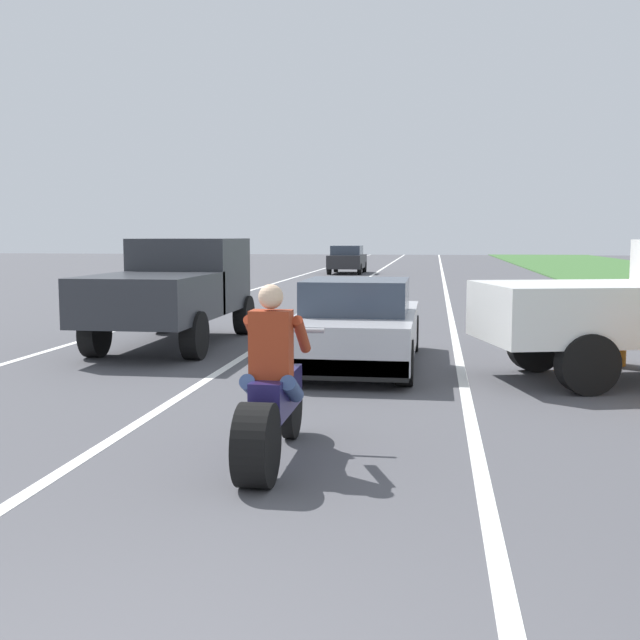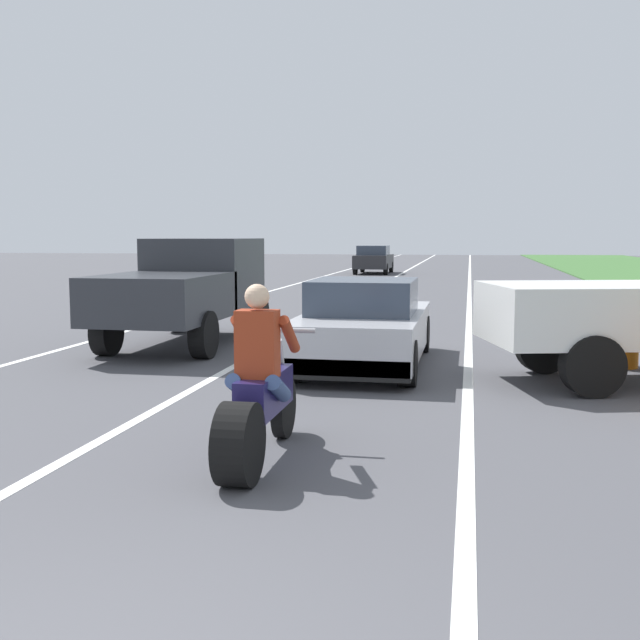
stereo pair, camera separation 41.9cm
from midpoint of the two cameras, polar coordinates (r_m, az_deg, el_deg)
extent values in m
cube|color=white|center=(23.69, -8.73, 1.26)|extent=(0.14, 120.00, 0.01)
cube|color=white|center=(22.64, 8.96, 1.02)|extent=(0.14, 120.00, 0.01)
cube|color=white|center=(22.89, -0.09, 1.16)|extent=(0.14, 120.00, 0.01)
cylinder|color=black|center=(6.39, -6.61, -9.16)|extent=(0.28, 0.69, 0.69)
cylinder|color=black|center=(7.86, -3.66, -6.45)|extent=(0.12, 0.63, 0.63)
cube|color=#1E194C|center=(7.11, -4.90, -5.38)|extent=(0.28, 1.10, 0.36)
cylinder|color=#B2B2B7|center=(7.71, -3.80, -3.92)|extent=(0.08, 0.36, 0.73)
cylinder|color=#A5A5AA|center=(7.63, -3.86, -0.77)|extent=(0.70, 0.05, 0.05)
cube|color=#993319|center=(6.80, -5.39, -1.80)|extent=(0.36, 0.24, 0.60)
sphere|color=beige|center=(6.76, -5.43, 1.73)|extent=(0.22, 0.22, 0.22)
cylinder|color=#384C7A|center=(6.94, -6.74, -5.00)|extent=(0.14, 0.47, 0.32)
cylinder|color=#993319|center=(7.14, -6.53, -1.03)|extent=(0.10, 0.51, 0.40)
cylinder|color=#384C7A|center=(6.86, -3.83, -5.11)|extent=(0.14, 0.47, 0.32)
cylinder|color=#993319|center=(7.04, -3.07, -1.10)|extent=(0.10, 0.51, 0.40)
cube|color=#B7B7BC|center=(12.16, 1.80, -0.89)|extent=(1.80, 4.30, 0.64)
cube|color=#333D4C|center=(11.90, 1.70, 1.76)|extent=(1.56, 1.70, 0.52)
cube|color=black|center=(10.18, 0.46, -3.66)|extent=(1.76, 0.20, 0.28)
cylinder|color=black|center=(13.86, -0.72, -0.87)|extent=(0.24, 0.64, 0.64)
cylinder|color=black|center=(13.70, 5.90, -0.99)|extent=(0.24, 0.64, 0.64)
cylinder|color=black|center=(10.75, -3.44, -2.96)|extent=(0.24, 0.64, 0.64)
cylinder|color=black|center=(10.54, 5.12, -3.16)|extent=(0.24, 0.64, 0.64)
cube|color=#2D3035|center=(15.54, -10.28, 3.35)|extent=(1.90, 2.10, 1.40)
cube|color=#333D4C|center=(15.86, -9.90, 4.81)|extent=(1.67, 0.29, 0.57)
cube|color=#2D3035|center=(13.45, -13.33, 1.57)|extent=(1.90, 2.70, 0.80)
cylinder|color=black|center=(16.65, -12.18, 0.46)|extent=(0.28, 0.80, 0.80)
cylinder|color=black|center=(16.12, -6.38, 0.38)|extent=(0.28, 0.80, 0.80)
cylinder|color=black|center=(13.58, -17.15, -0.96)|extent=(0.28, 0.80, 0.80)
cylinder|color=black|center=(12.93, -10.17, -1.13)|extent=(0.28, 0.80, 0.80)
cube|color=silver|center=(11.26, 17.71, 0.56)|extent=(3.10, 2.53, 0.80)
cylinder|color=black|center=(12.01, 14.61, -1.80)|extent=(0.85, 0.48, 0.80)
cylinder|color=black|center=(10.43, 18.06, -3.11)|extent=(0.85, 0.48, 0.80)
cylinder|color=orange|center=(12.93, 19.64, -0.95)|extent=(0.56, 0.56, 1.00)
cylinder|color=white|center=(12.91, 19.67, -0.07)|extent=(0.58, 0.58, 0.10)
cylinder|color=white|center=(12.95, 19.61, -1.61)|extent=(0.58, 0.58, 0.10)
cylinder|color=orange|center=(16.00, 18.73, 0.40)|extent=(0.56, 0.56, 1.00)
cylinder|color=white|center=(15.98, 18.76, 1.11)|extent=(0.58, 0.58, 0.10)
cylinder|color=white|center=(16.01, 18.71, -0.13)|extent=(0.58, 0.58, 0.10)
cube|color=#262628|center=(41.74, 1.74, 4.35)|extent=(1.76, 4.00, 0.70)
cube|color=#333D4C|center=(41.52, 1.71, 5.17)|extent=(1.56, 2.00, 0.50)
cylinder|color=black|center=(43.24, 0.90, 3.95)|extent=(0.20, 0.60, 0.60)
cylinder|color=black|center=(43.06, 3.02, 3.94)|extent=(0.20, 0.60, 0.60)
cylinder|color=black|center=(40.47, 0.38, 3.80)|extent=(0.20, 0.60, 0.60)
cylinder|color=black|center=(40.27, 2.64, 3.78)|extent=(0.20, 0.60, 0.60)
camera|label=1|loc=(0.21, -91.26, -0.14)|focal=43.35mm
camera|label=2|loc=(0.21, 88.74, 0.14)|focal=43.35mm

